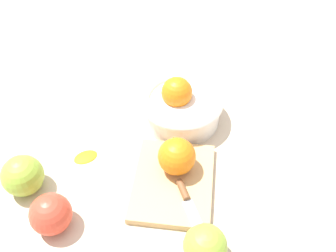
% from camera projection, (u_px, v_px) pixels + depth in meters
% --- Properties ---
extents(ground_plane, '(2.40, 2.40, 0.00)m').
position_uv_depth(ground_plane, '(138.00, 148.00, 0.86)').
color(ground_plane, beige).
extents(bowl, '(0.19, 0.19, 0.11)m').
position_uv_depth(bowl, '(181.00, 106.00, 0.89)').
color(bowl, white).
rests_on(bowl, ground_plane).
extents(cutting_board, '(0.21, 0.18, 0.02)m').
position_uv_depth(cutting_board, '(173.00, 182.00, 0.78)').
color(cutting_board, tan).
rests_on(cutting_board, ground_plane).
extents(orange_on_board, '(0.08, 0.08, 0.08)m').
position_uv_depth(orange_on_board, '(177.00, 156.00, 0.77)').
color(orange_on_board, orange).
rests_on(orange_on_board, cutting_board).
extents(knife, '(0.14, 0.09, 0.01)m').
position_uv_depth(knife, '(189.00, 204.00, 0.73)').
color(knife, silver).
rests_on(knife, cutting_board).
extents(apple_front_right, '(0.08, 0.08, 0.08)m').
position_uv_depth(apple_front_right, '(23.00, 176.00, 0.76)').
color(apple_front_right, '#8EB738').
rests_on(apple_front_right, ground_plane).
extents(apple_back_right, '(0.08, 0.08, 0.08)m').
position_uv_depth(apple_back_right, '(205.00, 246.00, 0.66)').
color(apple_back_right, '#8EB738').
rests_on(apple_back_right, ground_plane).
extents(apple_front_right_2, '(0.08, 0.08, 0.08)m').
position_uv_depth(apple_front_right_2, '(51.00, 214.00, 0.70)').
color(apple_front_right_2, '#D6422D').
rests_on(apple_front_right_2, ground_plane).
extents(citrus_peel, '(0.06, 0.06, 0.01)m').
position_uv_depth(citrus_peel, '(85.00, 156.00, 0.84)').
color(citrus_peel, orange).
rests_on(citrus_peel, ground_plane).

